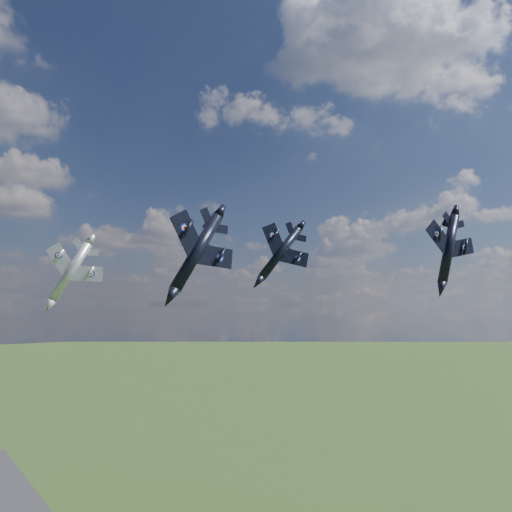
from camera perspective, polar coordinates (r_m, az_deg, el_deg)
jet_lead_navy at (r=60.29m, az=-6.76°, el=0.49°), size 11.42×15.50×8.43m
jet_right_navy at (r=80.80m, az=21.16°, el=0.80°), size 13.44×16.48×6.01m
jet_high_navy at (r=89.43m, az=2.82°, el=0.37°), size 14.96×18.32×9.70m
jet_left_silver at (r=75.84m, az=-20.42°, el=-1.68°), size 13.42×15.42×6.84m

